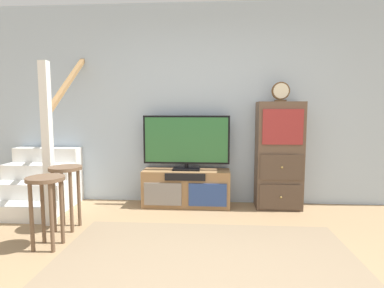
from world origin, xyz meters
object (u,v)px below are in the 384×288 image
bar_stool_far (66,182)px  media_console (186,188)px  side_cabinet (279,156)px  desk_clock (281,92)px  bar_stool_near (46,195)px  television (186,141)px

bar_stool_far → media_console: bearing=36.4°
side_cabinet → desk_clock: bearing=-112.0°
bar_stool_near → bar_stool_far: (-0.04, 0.46, 0.01)m
bar_stool_far → television: bearing=37.1°
side_cabinet → media_console: bearing=-179.5°
bar_stool_far → bar_stool_near: bearing=-85.5°
media_console → side_cabinet: bearing=0.5°
television → media_console: bearing=-90.0°
side_cabinet → desk_clock: desk_clock is taller
media_console → bar_stool_far: size_ratio=1.69×
television → side_cabinet: side_cabinet is taller
desk_clock → media_console: bearing=179.8°
television → side_cabinet: 1.22m
television → desk_clock: bearing=-1.4°
television → bar_stool_far: television is taller
side_cabinet → bar_stool_far: bearing=-159.5°
media_console → side_cabinet: (1.21, 0.01, 0.45)m
television → bar_stool_near: 1.85m
media_console → bar_stool_far: bearing=-143.6°
television → bar_stool_near: bearing=-130.5°
bar_stool_near → bar_stool_far: 0.46m
media_console → television: bearing=90.0°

